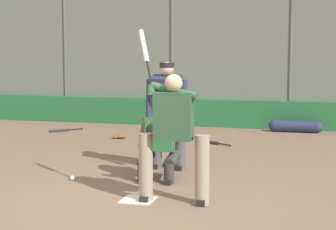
# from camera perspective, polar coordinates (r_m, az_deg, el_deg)

# --- Properties ---
(ground_plane) EXTENTS (160.00, 160.00, 0.00)m
(ground_plane) POSITION_cam_1_polar(r_m,az_deg,el_deg) (7.63, -3.06, -8.64)
(ground_plane) COLOR #7A604C
(home_plate_marker) EXTENTS (0.43, 0.43, 0.01)m
(home_plate_marker) POSITION_cam_1_polar(r_m,az_deg,el_deg) (7.63, -3.06, -8.60)
(home_plate_marker) COLOR white
(home_plate_marker) RESTS_ON ground_plane
(backstop_fence) EXTENTS (15.76, 0.08, 4.88)m
(backstop_fence) POSITION_cam_1_polar(r_m,az_deg,el_deg) (14.88, 6.28, 8.49)
(backstop_fence) COLOR #515651
(backstop_fence) RESTS_ON ground_plane
(padding_wall) EXTENTS (15.37, 0.18, 0.72)m
(padding_wall) POSITION_cam_1_polar(r_m,az_deg,el_deg) (14.86, 6.12, 0.12)
(padding_wall) COLOR #236638
(padding_wall) RESTS_ON ground_plane
(bleachers_beyond) EXTENTS (10.98, 2.50, 1.48)m
(bleachers_beyond) POSITION_cam_1_polar(r_m,az_deg,el_deg) (17.27, 12.73, 1.29)
(bleachers_beyond) COLOR slate
(bleachers_beyond) RESTS_ON ground_plane
(batter_at_plate) EXTENTS (1.10, 0.61, 2.29)m
(batter_at_plate) POSITION_cam_1_polar(r_m,az_deg,el_deg) (7.34, 0.51, -1.84)
(batter_at_plate) COLOR gray
(batter_at_plate) RESTS_ON ground_plane
(catcher_behind_plate) EXTENTS (0.64, 0.74, 1.21)m
(catcher_behind_plate) POSITION_cam_1_polar(r_m,az_deg,el_deg) (8.63, -0.97, -2.63)
(catcher_behind_plate) COLOR #333333
(catcher_behind_plate) RESTS_ON ground_plane
(umpire_home) EXTENTS (0.74, 0.46, 1.82)m
(umpire_home) POSITION_cam_1_polar(r_m,az_deg,el_deg) (9.42, -0.08, 0.32)
(umpire_home) COLOR #4C4C51
(umpire_home) RESTS_ON ground_plane
(spare_bat_near_backstop) EXTENTS (0.63, 0.69, 0.07)m
(spare_bat_near_backstop) POSITION_cam_1_polar(r_m,az_deg,el_deg) (14.30, -10.75, -1.53)
(spare_bat_near_backstop) COLOR black
(spare_bat_near_backstop) RESTS_ON ground_plane
(spare_bat_by_padding) EXTENTS (0.73, 0.48, 0.07)m
(spare_bat_by_padding) POSITION_cam_1_polar(r_m,az_deg,el_deg) (12.19, 4.52, -2.80)
(spare_bat_by_padding) COLOR black
(spare_bat_by_padding) RESTS_ON ground_plane
(spare_bat_third_base_side) EXTENTS (0.91, 0.24, 0.07)m
(spare_bat_third_base_side) POSITION_cam_1_polar(r_m,az_deg,el_deg) (12.96, -0.27, -2.23)
(spare_bat_third_base_side) COLOR black
(spare_bat_third_base_side) RESTS_ON ground_plane
(fielding_glove_on_dirt) EXTENTS (0.30, 0.23, 0.11)m
(fielding_glove_on_dirt) POSITION_cam_1_polar(r_m,az_deg,el_deg) (12.94, -4.98, -2.18)
(fielding_glove_on_dirt) COLOR brown
(fielding_glove_on_dirt) RESTS_ON ground_plane
(baseball_loose) EXTENTS (0.07, 0.07, 0.07)m
(baseball_loose) POSITION_cam_1_polar(r_m,az_deg,el_deg) (8.89, -9.71, -6.32)
(baseball_loose) COLOR white
(baseball_loose) RESTS_ON ground_plane
(equipment_bag_dugout_side) EXTENTS (1.32, 0.28, 0.28)m
(equipment_bag_dugout_side) POSITION_cam_1_polar(r_m,az_deg,el_deg) (14.27, 12.81, -1.15)
(equipment_bag_dugout_side) COLOR navy
(equipment_bag_dugout_side) RESTS_ON ground_plane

